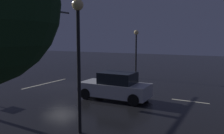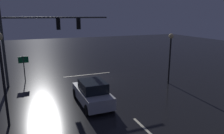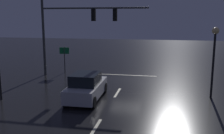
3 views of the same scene
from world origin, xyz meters
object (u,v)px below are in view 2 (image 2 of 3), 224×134
car_approaching (92,93)px  street_lamp_right_kerb (1,63)px  street_lamp_left_kerb (170,49)px  route_sign (24,63)px  traffic_signal_assembly (40,32)px

car_approaching → street_lamp_right_kerb: street_lamp_right_kerb is taller
street_lamp_left_kerb → route_sign: size_ratio=1.87×
car_approaching → route_sign: route_sign is taller
traffic_signal_assembly → street_lamp_right_kerb: bearing=71.4°
traffic_signal_assembly → route_sign: bearing=-37.5°
traffic_signal_assembly → street_lamp_right_kerb: traffic_signal_assembly is taller
street_lamp_left_kerb → street_lamp_right_kerb: size_ratio=0.87×
traffic_signal_assembly → route_sign: 3.52m
street_lamp_right_kerb → route_sign: street_lamp_right_kerb is taller
street_lamp_left_kerb → street_lamp_right_kerb: bearing=13.0°
traffic_signal_assembly → route_sign: size_ratio=3.84×
traffic_signal_assembly → street_lamp_right_kerb: 7.88m
car_approaching → street_lamp_left_kerb: bearing=-166.4°
traffic_signal_assembly → car_approaching: 7.87m
car_approaching → street_lamp_left_kerb: 8.39m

